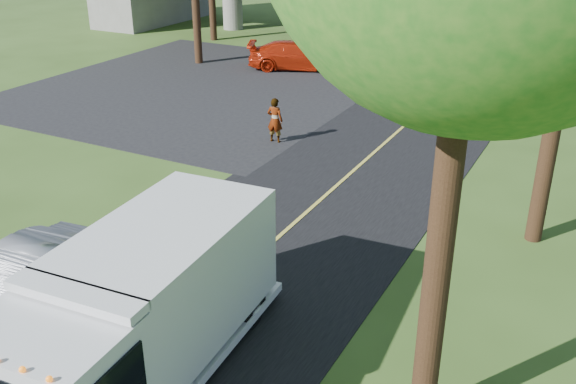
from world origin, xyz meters
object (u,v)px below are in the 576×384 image
Objects in this scene: silver_sedan at (23,286)px; pedestrian at (275,120)px; traffic_signal at (358,6)px; step_van at (144,307)px; red_sedan at (295,56)px.

silver_sedan is 2.73× the size of pedestrian.
silver_sedan is (2.80, -26.00, -2.42)m from traffic_signal.
step_van reaches higher than silver_sedan.
step_van is at bearing 105.62° from pedestrian.
step_van is 1.48× the size of silver_sedan.
pedestrian reaches higher than red_sedan.
pedestrian is at bearing -80.74° from traffic_signal.
traffic_signal is at bearing -66.33° from red_sedan.
red_sedan is at bearing -69.43° from pedestrian.
traffic_signal is at bearing -83.58° from pedestrian.
red_sedan is (-2.47, -2.71, -2.45)m from traffic_signal.
step_van is 1.37× the size of red_sedan.
traffic_signal is 1.01× the size of red_sedan.
pedestrian is (4.67, -10.79, 0.13)m from red_sedan.
silver_sedan is at bearing 172.14° from step_van.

